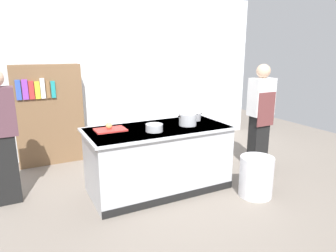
{
  "coord_description": "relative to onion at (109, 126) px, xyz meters",
  "views": [
    {
      "loc": [
        -1.69,
        -3.62,
        1.94
      ],
      "look_at": [
        0.25,
        0.2,
        0.85
      ],
      "focal_mm": 32.28,
      "sensor_mm": 36.0,
      "label": 1
    }
  ],
  "objects": [
    {
      "name": "stock_pot",
      "position": [
        1.06,
        -0.23,
        0.02
      ],
      "size": [
        0.31,
        0.25,
        0.17
      ],
      "color": "#B7BABF",
      "rests_on": "counter_island"
    },
    {
      "name": "counter_island",
      "position": [
        0.64,
        -0.17,
        -0.5
      ],
      "size": [
        1.98,
        0.98,
        0.9
      ],
      "color": "#B7BABF",
      "rests_on": "ground_plane"
    },
    {
      "name": "ground_plane",
      "position": [
        0.64,
        -0.17,
        -0.96
      ],
      "size": [
        10.0,
        10.0,
        0.0
      ],
      "primitive_type": "plane",
      "color": "slate"
    },
    {
      "name": "bookshelf",
      "position": [
        -0.58,
        1.63,
        -0.11
      ],
      "size": [
        1.1,
        0.31,
        1.7
      ],
      "color": "brown",
      "rests_on": "ground_plane"
    },
    {
      "name": "person_guest",
      "position": [
        -1.26,
        0.36,
        -0.05
      ],
      "size": [
        0.38,
        0.24,
        1.72
      ],
      "rotation": [
        0.0,
        0.0,
        -1.29
      ],
      "color": "black",
      "rests_on": "ground_plane"
    },
    {
      "name": "person_chef",
      "position": [
        2.45,
        -0.2,
        -0.05
      ],
      "size": [
        0.38,
        0.25,
        1.72
      ],
      "rotation": [
        0.0,
        0.0,
        1.55
      ],
      "color": "black",
      "rests_on": "ground_plane"
    },
    {
      "name": "onion",
      "position": [
        0.0,
        0.0,
        0.0
      ],
      "size": [
        0.09,
        0.09,
        0.09
      ],
      "primitive_type": "sphere",
      "color": "tan",
      "rests_on": "cutting_board"
    },
    {
      "name": "trash_bin",
      "position": [
        1.72,
        -0.96,
        -0.69
      ],
      "size": [
        0.45,
        0.45,
        0.55
      ],
      "primitive_type": "cylinder",
      "color": "silver",
      "rests_on": "ground_plane"
    },
    {
      "name": "back_wall",
      "position": [
        0.64,
        1.93,
        0.54
      ],
      "size": [
        6.4,
        0.12,
        3.0
      ],
      "primitive_type": "cube",
      "color": "silver",
      "rests_on": "ground_plane"
    },
    {
      "name": "cutting_board",
      "position": [
        0.01,
        -0.02,
        -0.05
      ],
      "size": [
        0.4,
        0.28,
        0.02
      ],
      "primitive_type": "cube",
      "color": "red",
      "rests_on": "counter_island"
    },
    {
      "name": "mixing_bowl",
      "position": [
        0.51,
        -0.32,
        -0.01
      ],
      "size": [
        0.22,
        0.22,
        0.1
      ],
      "primitive_type": "cylinder",
      "color": "#B7BABF",
      "rests_on": "counter_island"
    },
    {
      "name": "sauce_pan",
      "position": [
        1.32,
        -0.03,
        -0.01
      ],
      "size": [
        0.23,
        0.17,
        0.11
      ],
      "color": "#99999E",
      "rests_on": "counter_island"
    }
  ]
}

